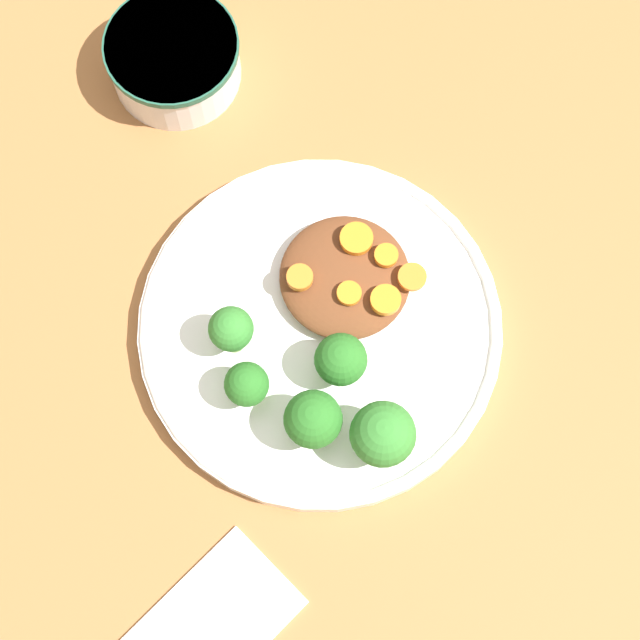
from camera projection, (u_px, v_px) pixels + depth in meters
ground_plane at (320, 332)px, 0.82m from camera, size 4.00×4.00×0.00m
plate at (320, 328)px, 0.81m from camera, size 0.28×0.28×0.02m
dip_bowl at (174, 57)px, 0.86m from camera, size 0.11×0.11×0.05m
stew_mound at (345, 277)px, 0.81m from camera, size 0.10×0.10×0.02m
broccoli_floret_0 at (313, 420)px, 0.75m from camera, size 0.04×0.04×0.05m
broccoli_floret_1 at (247, 385)px, 0.77m from camera, size 0.03×0.03×0.04m
broccoli_floret_2 at (231, 330)px, 0.78m from camera, size 0.03×0.03×0.05m
broccoli_floret_3 at (383, 435)px, 0.75m from camera, size 0.05×0.05×0.06m
broccoli_floret_4 at (341, 360)px, 0.77m from camera, size 0.04×0.04×0.05m
carrot_slice_0 at (347, 290)px, 0.79m from camera, size 0.02×0.02×0.00m
carrot_slice_1 at (300, 277)px, 0.79m from camera, size 0.02×0.02×0.01m
carrot_slice_2 at (356, 239)px, 0.80m from camera, size 0.03×0.03×0.01m
carrot_slice_3 at (386, 300)px, 0.79m from camera, size 0.02×0.02×0.01m
carrot_slice_4 at (412, 277)px, 0.79m from camera, size 0.02×0.02×0.00m
carrot_slice_5 at (386, 255)px, 0.80m from camera, size 0.02×0.02×0.01m
napkin at (213, 623)px, 0.76m from camera, size 0.12×0.09×0.01m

